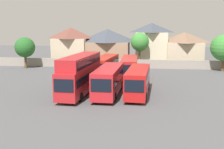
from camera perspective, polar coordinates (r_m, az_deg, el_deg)
ground at (r=52.86m, az=2.06°, el=0.60°), size 140.00×140.00×0.00m
depot_boundary_wall at (r=57.70m, az=2.53°, el=2.28°), size 56.00×0.50×1.80m
bus_1 at (r=35.23m, az=-6.61°, el=0.46°), size 3.25×11.99×4.96m
bus_2 at (r=34.58m, az=-0.66°, el=-0.99°), size 2.86×10.60×3.51m
bus_3 at (r=34.59m, az=5.46°, el=-1.16°), size 2.95×10.23×3.37m
bus_4 at (r=47.94m, az=-1.37°, el=2.00°), size 3.47×11.39×3.41m
bus_5 at (r=47.22m, az=3.67°, el=1.80°), size 2.93×11.52×3.31m
house_terrace_left at (r=65.04m, az=-8.51°, el=6.05°), size 8.07×6.96×8.41m
house_terrace_centre at (r=63.49m, az=-0.94°, el=5.91°), size 10.39×6.43×8.05m
house_terrace_right at (r=64.32m, az=8.21°, el=6.47°), size 7.40×6.31×9.45m
house_terrace_far_right at (r=64.21m, az=14.77°, el=5.31°), size 8.26×7.20×7.38m
tree_left_of_lot at (r=59.69m, az=-17.68°, el=5.39°), size 4.17×4.17×6.44m
tree_behind_wall at (r=59.60m, az=5.81°, el=6.74°), size 3.95×3.95×7.32m
tree_right_of_lot at (r=57.07m, az=22.31°, el=5.16°), size 5.13×5.13×7.14m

